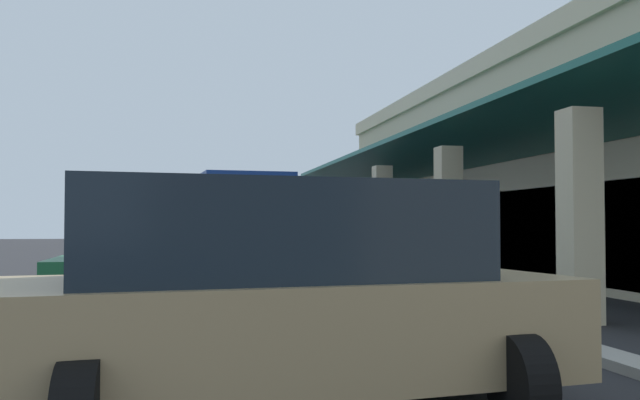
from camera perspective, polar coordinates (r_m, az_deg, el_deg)
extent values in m
plane|color=#262628|center=(25.10, 9.00, -5.68)|extent=(120.00, 120.00, 0.00)
cube|color=#9E998E|center=(22.42, 1.41, -6.00)|extent=(34.24, 0.50, 0.12)
cube|color=#C6B793|center=(26.31, 22.49, 1.59)|extent=(28.54, 10.55, 6.40)
cube|color=beige|center=(26.75, 22.38, 9.09)|extent=(28.84, 10.85, 0.60)
cube|color=#C6B793|center=(33.84, -0.37, -1.77)|extent=(0.55, 0.55, 3.52)
cube|color=#C6B793|center=(28.26, 1.83, -1.73)|extent=(0.55, 0.55, 3.52)
cube|color=#C6B793|center=(22.74, 5.10, -1.65)|extent=(0.55, 0.55, 3.52)
cube|color=#C6B793|center=(17.34, 10.44, -1.51)|extent=(0.55, 0.55, 3.52)
cube|color=#C6B793|center=(12.22, 20.40, -1.22)|extent=(0.55, 0.55, 3.52)
cube|color=#19594C|center=(23.26, 8.22, 3.56)|extent=(28.54, 3.16, 0.82)
cube|color=#19232D|center=(23.75, 11.99, -2.50)|extent=(23.97, 0.08, 2.40)
cube|color=navy|center=(24.70, -7.88, -1.75)|extent=(11.18, 3.49, 2.75)
cube|color=white|center=(24.73, -7.87, 0.40)|extent=(11.20, 3.51, 0.36)
cube|color=#19232D|center=(25.00, -7.98, -1.23)|extent=(9.43, 3.37, 0.90)
cube|color=#19232D|center=(19.31, -5.51, -1.32)|extent=(0.25, 2.24, 1.20)
cube|color=black|center=(19.34, -5.50, 1.56)|extent=(0.23, 1.94, 0.28)
cube|color=black|center=(19.22, -5.45, -5.49)|extent=(0.41, 2.46, 0.24)
cube|color=silver|center=(19.47, -2.91, -4.57)|extent=(0.08, 0.24, 0.16)
cube|color=silver|center=(19.13, -8.13, -4.59)|extent=(0.08, 0.24, 0.16)
cube|color=silver|center=(26.24, -8.34, 1.51)|extent=(2.54, 1.99, 0.24)
cylinder|color=black|center=(21.40, -3.08, -5.00)|extent=(1.00, 0.30, 1.00)
cylinder|color=black|center=(20.97, -9.91, -5.04)|extent=(1.00, 0.30, 1.00)
cylinder|color=black|center=(27.97, -6.23, -4.29)|extent=(1.00, 0.30, 1.00)
cylinder|color=black|center=(27.64, -11.45, -4.29)|extent=(1.00, 0.30, 1.00)
cube|color=#195933|center=(9.91, -7.17, -7.02)|extent=(2.01, 4.82, 0.84)
cube|color=#19232D|center=(9.86, -7.73, -2.27)|extent=(1.76, 3.29, 0.80)
cylinder|color=black|center=(11.16, 0.86, -8.38)|extent=(0.76, 0.26, 0.76)
cylinder|color=black|center=(9.28, 3.59, -9.68)|extent=(0.76, 0.26, 0.76)
cylinder|color=black|center=(10.91, -16.30, -8.45)|extent=(0.76, 0.26, 0.76)
cylinder|color=black|center=(8.98, -17.23, -9.85)|extent=(0.76, 0.26, 0.76)
cube|color=#9E845B|center=(5.97, -2.83, -10.37)|extent=(2.53, 5.01, 0.84)
cube|color=#19232D|center=(5.88, -3.75, -2.48)|extent=(2.11, 3.45, 0.80)
cylinder|color=black|center=(7.50, 7.42, -11.49)|extent=(0.76, 0.26, 0.76)
cylinder|color=black|center=(5.84, 16.07, -14.17)|extent=(0.76, 0.26, 0.76)
cylinder|color=black|center=(6.77, -18.93, -12.44)|extent=(0.76, 0.26, 0.76)
cylinder|color=#38383D|center=(14.92, -4.18, -6.68)|extent=(0.16, 0.16, 0.81)
cylinder|color=#38383D|center=(14.83, -5.16, -6.71)|extent=(0.16, 0.16, 0.81)
cube|color=#26664C|center=(14.83, -4.66, -3.98)|extent=(0.52, 0.40, 0.60)
sphere|color=#8C664C|center=(14.83, -4.66, -2.39)|extent=(0.22, 0.22, 0.22)
cylinder|color=#26664C|center=(15.09, -4.14, -3.83)|extent=(0.09, 0.09, 0.54)
cylinder|color=#26664C|center=(14.58, -5.20, -3.89)|extent=(0.09, 0.09, 0.54)
cube|color=#4C4742|center=(31.18, 0.50, -4.53)|extent=(0.80, 0.80, 0.50)
cylinder|color=#332319|center=(31.17, 0.50, -4.04)|extent=(0.68, 0.68, 0.02)
cylinder|color=brown|center=(31.15, 0.50, -2.41)|extent=(0.16, 0.16, 1.80)
ellipsoid|color=#1E6028|center=(30.78, 0.64, -0.29)|extent=(0.78, 0.21, 0.19)
ellipsoid|color=#1E6028|center=(31.22, 1.38, -0.65)|extent=(0.28, 0.98, 0.17)
ellipsoid|color=#1E6028|center=(31.56, 0.55, -0.55)|extent=(0.84, 0.43, 0.19)
ellipsoid|color=#1E6028|center=(31.10, -0.16, -0.45)|extent=(0.25, 0.73, 0.14)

